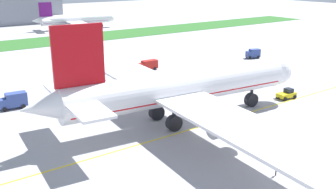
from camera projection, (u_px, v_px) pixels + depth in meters
ground_plane at (209, 128)px, 69.81m from camera, size 600.00×600.00×0.00m
apron_taxi_line at (204, 126)px, 70.89m from camera, size 280.00×0.36×0.01m
grass_median_strip at (23, 44)px, 153.02m from camera, size 320.00×24.00×0.10m
airliner_foreground at (178, 88)px, 70.69m from camera, size 55.12×87.03×19.12m
pushback_tug at (287, 94)px, 85.93m from camera, size 6.11×2.88×2.23m
ground_crew_wingwalker_port at (215, 120)px, 70.93m from camera, size 0.54×0.30×1.55m
ground_crew_marshaller_front at (276, 169)px, 53.14m from camera, size 0.54×0.37×1.61m
service_truck_baggage_loader at (253, 53)px, 126.76m from camera, size 4.85×3.51×2.96m
service_truck_fuel_bowser at (148, 65)px, 110.88m from camera, size 6.05×2.44×2.82m
service_truck_catering_van at (14, 100)px, 79.49m from camera, size 5.54×2.87×3.22m
parked_airliner_far_outer at (74, 20)px, 191.86m from camera, size 40.47×64.63×13.40m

